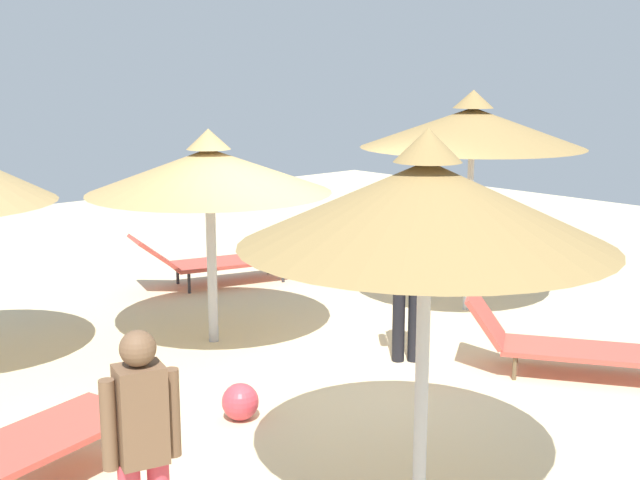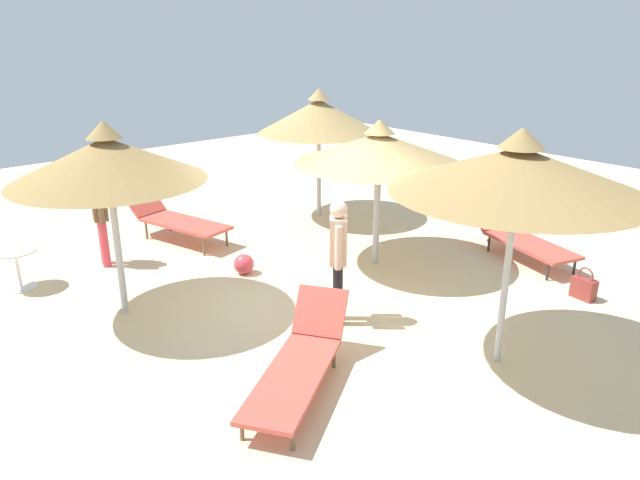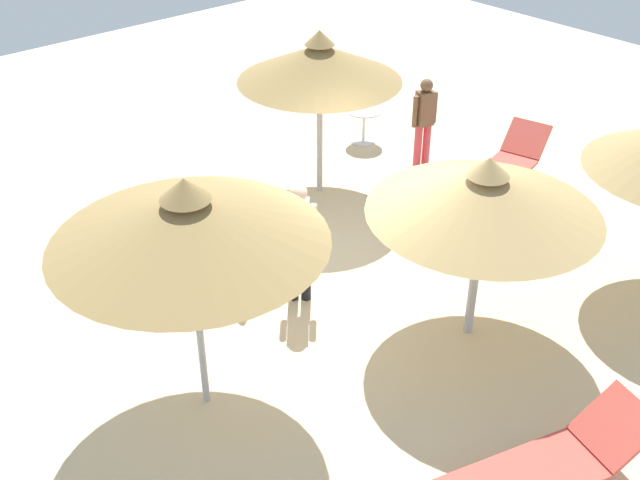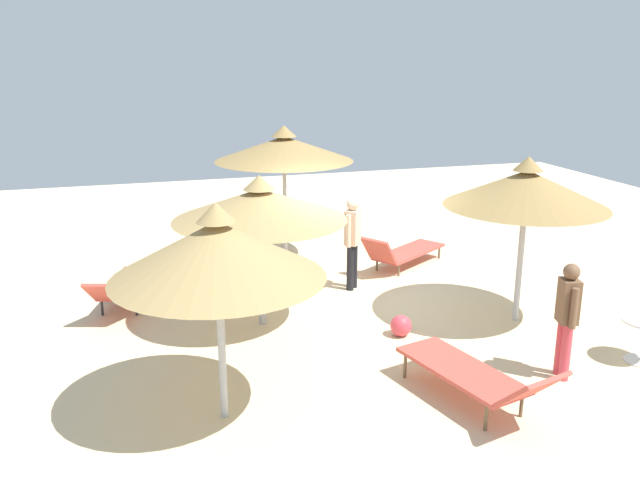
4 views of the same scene
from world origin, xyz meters
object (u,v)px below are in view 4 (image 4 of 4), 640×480
object	(u,v)px
parasol_umbrella_near_right	(526,188)
beach_ball	(401,326)
parasol_umbrella_back	(260,205)
person_standing_near_left	(567,314)
parasol_umbrella_center	(217,250)
person_standing_front	(352,238)
parasol_umbrella_front	(284,148)
lounge_chair_edge	(402,252)
handbag	(166,265)
lounge_chair_far_right	(477,374)
lounge_chair_far_left	(125,286)

from	to	relation	value
parasol_umbrella_near_right	beach_ball	distance (m)	2.81
parasol_umbrella_back	person_standing_near_left	world-z (taller)	parasol_umbrella_back
person_standing_near_left	parasol_umbrella_center	bearing A→B (deg)	86.25
parasol_umbrella_back	person_standing_front	bearing A→B (deg)	-59.34
parasol_umbrella_front	parasol_umbrella_near_right	world-z (taller)	parasol_umbrella_front
parasol_umbrella_near_right	parasol_umbrella_center	bearing A→B (deg)	107.76
person_standing_front	parasol_umbrella_center	bearing A→B (deg)	142.05
parasol_umbrella_front	person_standing_near_left	bearing A→B (deg)	-159.15
lounge_chair_edge	person_standing_front	world-z (taller)	person_standing_front
parasol_umbrella_center	person_standing_front	distance (m)	4.81
parasol_umbrella_center	handbag	world-z (taller)	parasol_umbrella_center
person_standing_front	beach_ball	distance (m)	2.31
lounge_chair_far_right	person_standing_near_left	size ratio (longest dim) A/B	1.48
lounge_chair_far_left	lounge_chair_edge	size ratio (longest dim) A/B	1.08
parasol_umbrella_near_right	lounge_chair_far_right	size ratio (longest dim) A/B	1.13
person_standing_near_left	beach_ball	bearing A→B (deg)	39.63
lounge_chair_far_right	lounge_chair_edge	xyz separation A→B (m)	(5.19, -1.29, -0.09)
parasol_umbrella_front	parasol_umbrella_back	distance (m)	3.31
parasol_umbrella_back	lounge_chair_far_right	xyz separation A→B (m)	(-3.21, -1.94, -1.50)
lounge_chair_edge	person_standing_front	bearing A→B (deg)	122.51
parasol_umbrella_front	handbag	world-z (taller)	parasol_umbrella_front
handbag	parasol_umbrella_center	bearing A→B (deg)	-177.09
parasol_umbrella_front	lounge_chair_far_left	bearing A→B (deg)	118.33
person_standing_front	handbag	distance (m)	3.73
parasol_umbrella_front	handbag	size ratio (longest dim) A/B	5.72
lounge_chair_edge	parasol_umbrella_center	bearing A→B (deg)	137.10
parasol_umbrella_near_right	lounge_chair_edge	distance (m)	3.55
parasol_umbrella_back	lounge_chair_edge	world-z (taller)	parasol_umbrella_back
parasol_umbrella_back	parasol_umbrella_near_right	world-z (taller)	parasol_umbrella_near_right
person_standing_near_left	person_standing_front	size ratio (longest dim) A/B	0.93
parasol_umbrella_near_right	lounge_chair_far_right	distance (m)	3.42
lounge_chair_far_right	lounge_chair_edge	world-z (taller)	lounge_chair_far_right
parasol_umbrella_center	person_standing_front	bearing A→B (deg)	-37.95
parasol_umbrella_back	parasol_umbrella_near_right	distance (m)	4.04
parasol_umbrella_back	lounge_chair_edge	distance (m)	4.11
lounge_chair_far_right	parasol_umbrella_front	bearing A→B (deg)	7.33
parasol_umbrella_near_right	person_standing_front	world-z (taller)	parasol_umbrella_near_right
parasol_umbrella_near_right	lounge_chair_edge	xyz separation A→B (m)	(2.98, 0.67, -1.81)
lounge_chair_far_right	handbag	xyz separation A→B (m)	(6.14, 3.22, -0.25)
parasol_umbrella_near_right	lounge_chair_far_left	bearing A→B (deg)	68.23
person_standing_near_left	person_standing_front	xyz separation A→B (m)	(3.98, 1.52, 0.07)
parasol_umbrella_center	lounge_chair_far_right	xyz separation A→B (m)	(-0.64, -2.94, -1.63)
parasol_umbrella_front	parasol_umbrella_near_right	distance (m)	4.94
parasol_umbrella_center	lounge_chair_far_right	size ratio (longest dim) A/B	1.11
parasol_umbrella_front	parasol_umbrella_center	distance (m)	6.05
parasol_umbrella_front	handbag	distance (m)	3.22
lounge_chair_far_right	lounge_chair_far_left	distance (m)	6.08
parasol_umbrella_center	lounge_chair_far_left	world-z (taller)	parasol_umbrella_center
lounge_chair_far_left	lounge_chair_edge	distance (m)	5.31
parasol_umbrella_front	lounge_chair_edge	distance (m)	3.08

